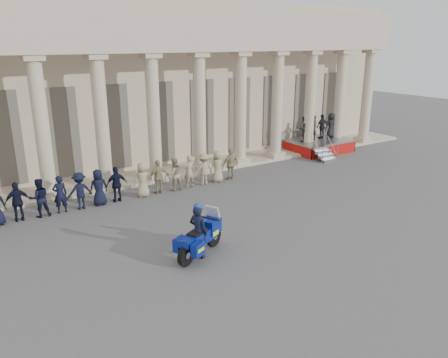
# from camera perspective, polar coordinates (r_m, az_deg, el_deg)

# --- Properties ---
(ground) EXTENTS (90.00, 90.00, 0.00)m
(ground) POSITION_cam_1_polar(r_m,az_deg,el_deg) (15.49, -0.81, -8.57)
(ground) COLOR #474749
(ground) RESTS_ON ground
(building) EXTENTS (40.00, 12.50, 9.00)m
(building) POSITION_cam_1_polar(r_m,az_deg,el_deg) (27.64, -17.68, 12.02)
(building) COLOR tan
(building) RESTS_ON ground
(officer_rank) EXTENTS (17.26, 0.61, 1.60)m
(officer_rank) POSITION_cam_1_polar(r_m,az_deg,el_deg) (19.22, -20.19, -1.80)
(officer_rank) COLOR black
(officer_rank) RESTS_ON ground
(reviewing_stand) EXTENTS (3.81, 3.76, 2.34)m
(reviewing_stand) POSITION_cam_1_polar(r_m,az_deg,el_deg) (28.62, 12.27, 5.80)
(reviewing_stand) COLOR gray
(reviewing_stand) RESTS_ON ground
(motorcycle) EXTENTS (2.18, 1.47, 1.51)m
(motorcycle) POSITION_cam_1_polar(r_m,az_deg,el_deg) (14.53, -3.08, -7.57)
(motorcycle) COLOR black
(motorcycle) RESTS_ON ground
(rider) EXTENTS (0.68, 0.79, 1.90)m
(rider) POSITION_cam_1_polar(r_m,az_deg,el_deg) (14.32, -3.38, -6.72)
(rider) COLOR black
(rider) RESTS_ON ground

